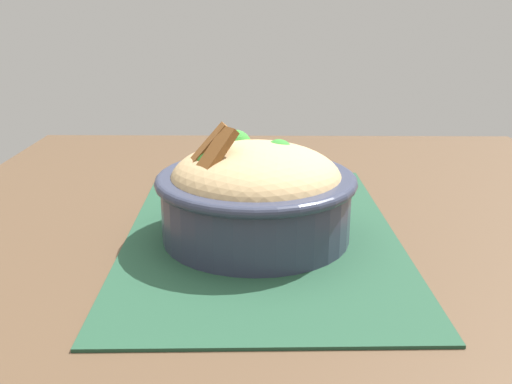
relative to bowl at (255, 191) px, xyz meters
name	(u,v)px	position (x,y,z in m)	size (l,w,h in m)	color
table	(286,308)	(-0.01, -0.03, -0.13)	(1.02, 0.87, 0.78)	#4C3826
placemat	(261,232)	(0.01, -0.01, -0.05)	(0.45, 0.29, 0.00)	#1E422D
bowl	(255,191)	(0.00, 0.00, 0.00)	(0.21, 0.21, 0.12)	#2D3347
fork	(268,201)	(0.11, -0.01, -0.05)	(0.02, 0.14, 0.00)	silver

